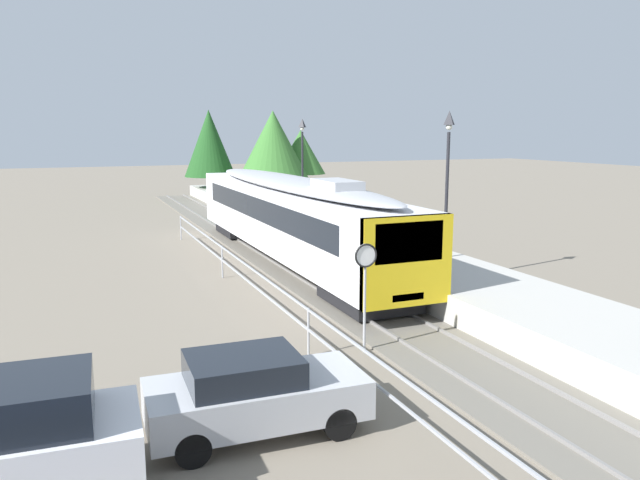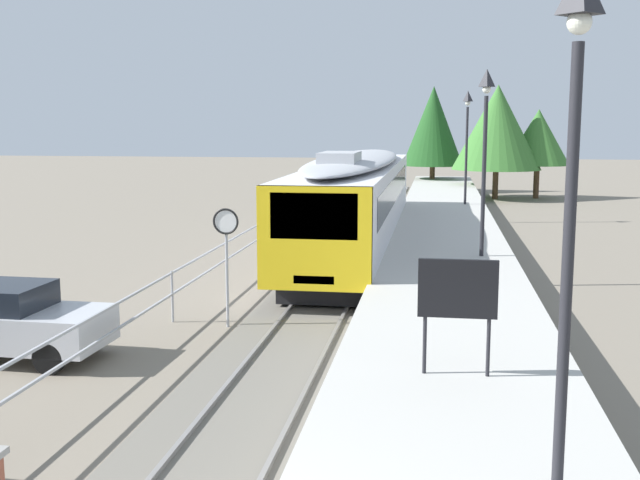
% 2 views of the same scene
% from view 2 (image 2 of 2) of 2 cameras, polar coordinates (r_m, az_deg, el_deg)
% --- Properties ---
extents(ground_plane, '(160.00, 160.00, 0.00)m').
position_cam_2_polar(ground_plane, '(28.37, -3.50, -1.02)').
color(ground_plane, slate).
extents(track_rails, '(3.20, 60.00, 0.14)m').
position_cam_2_polar(track_rails, '(27.89, 2.54, -1.11)').
color(track_rails, '#6B665B').
rests_on(track_rails, ground).
extents(commuter_train, '(2.82, 19.61, 3.74)m').
position_cam_2_polar(commuter_train, '(28.11, 2.68, 3.31)').
color(commuter_train, silver).
rests_on(commuter_train, track_rails).
extents(station_platform, '(3.90, 60.00, 0.90)m').
position_cam_2_polar(station_platform, '(27.67, 9.25, -0.42)').
color(station_platform, '#B7B5AD').
rests_on(station_platform, ground).
extents(platform_lamp_near_end, '(0.34, 0.34, 5.35)m').
position_cam_2_polar(platform_lamp_near_end, '(7.99, 18.21, 7.43)').
color(platform_lamp_near_end, '#232328').
rests_on(platform_lamp_near_end, station_platform).
extents(platform_lamp_mid_platform, '(0.34, 0.34, 5.35)m').
position_cam_2_polar(platform_lamp_mid_platform, '(22.73, 12.09, 8.14)').
color(platform_lamp_mid_platform, '#232328').
rests_on(platform_lamp_mid_platform, station_platform).
extents(platform_lamp_far_end, '(0.34, 0.34, 5.35)m').
position_cam_2_polar(platform_lamp_far_end, '(37.52, 10.79, 8.28)').
color(platform_lamp_far_end, '#232328').
rests_on(platform_lamp_far_end, station_platform).
extents(platform_notice_board, '(1.20, 0.08, 1.80)m').
position_cam_2_polar(platform_notice_board, '(11.91, 10.11, -3.85)').
color(platform_notice_board, '#232328').
rests_on(platform_notice_board, station_platform).
extents(speed_limit_sign, '(0.61, 0.10, 2.81)m').
position_cam_2_polar(speed_limit_sign, '(17.93, -6.94, 0.18)').
color(speed_limit_sign, '#9EA0A5').
rests_on(speed_limit_sign, ground).
extents(carpark_fence, '(0.06, 36.06, 1.25)m').
position_cam_2_polar(carpark_fence, '(18.81, -10.86, -3.28)').
color(carpark_fence, '#9EA0A5').
rests_on(carpark_fence, ground).
extents(parked_hatchback_silver, '(4.05, 1.88, 1.53)m').
position_cam_2_polar(parked_hatchback_silver, '(16.93, -22.17, -5.50)').
color(parked_hatchback_silver, '#B7BABF').
rests_on(parked_hatchback_silver, ground).
extents(tree_behind_carpark, '(5.57, 5.57, 7.12)m').
position_cam_2_polar(tree_behind_carpark, '(50.04, 12.93, 8.10)').
color(tree_behind_carpark, brown).
rests_on(tree_behind_carpark, ground).
extents(tree_behind_station_far, '(4.01, 4.01, 5.63)m').
position_cam_2_polar(tree_behind_station_far, '(51.15, 15.78, 7.29)').
color(tree_behind_station_far, brown).
rests_on(tree_behind_station_far, ground).
extents(tree_distant_left, '(4.19, 4.19, 7.27)m').
position_cam_2_polar(tree_distant_left, '(54.51, 8.35, 8.30)').
color(tree_distant_left, brown).
rests_on(tree_distant_left, ground).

